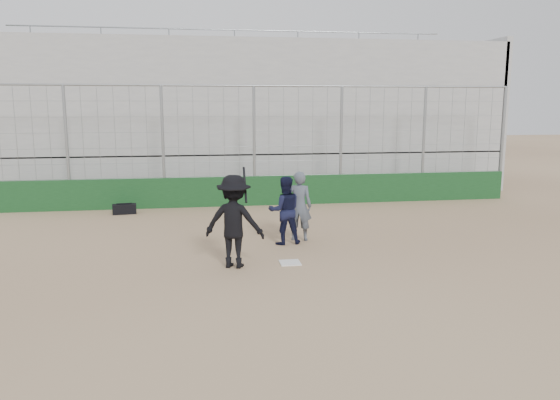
{
  "coord_description": "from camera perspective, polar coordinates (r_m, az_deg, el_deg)",
  "views": [
    {
      "loc": [
        -1.98,
        -11.24,
        3.41
      ],
      "look_at": [
        0.0,
        1.4,
        1.15
      ],
      "focal_mm": 35.0,
      "sensor_mm": 36.0,
      "label": 1
    }
  ],
  "objects": [
    {
      "name": "umpire",
      "position": [
        13.72,
        2.01,
        -0.99
      ],
      "size": [
        0.74,
        0.6,
        1.58
      ],
      "primitive_type": "imported",
      "rotation": [
        0.0,
        0.0,
        2.83
      ],
      "color": "#4C5461",
      "rests_on": "ground"
    },
    {
      "name": "bleachers",
      "position": [
        23.28,
        -4.07,
        8.79
      ],
      "size": [
        20.25,
        6.7,
        6.98
      ],
      "color": "#9D9D9D",
      "rests_on": "ground"
    },
    {
      "name": "equipment_bag",
      "position": [
        17.8,
        -15.94,
        -0.91
      ],
      "size": [
        0.75,
        0.39,
        0.35
      ],
      "color": "black",
      "rests_on": "ground"
    },
    {
      "name": "catcher_crouched",
      "position": [
        13.35,
        0.49,
        -2.27
      ],
      "size": [
        0.88,
        0.71,
        1.14
      ],
      "color": "black",
      "rests_on": "ground"
    },
    {
      "name": "backstop",
      "position": [
        18.51,
        -2.69,
        2.39
      ],
      "size": [
        18.1,
        0.25,
        4.04
      ],
      "color": "#133C1A",
      "rests_on": "ground"
    },
    {
      "name": "ground",
      "position": [
        11.91,
        1.05,
        -6.62
      ],
      "size": [
        90.0,
        90.0,
        0.0
      ],
      "primitive_type": "plane",
      "color": "#826446",
      "rests_on": "ground"
    },
    {
      "name": "batter_at_plate",
      "position": [
        11.47,
        -4.81,
        -2.24
      ],
      "size": [
        1.43,
        1.1,
        2.09
      ],
      "color": "black",
      "rests_on": "ground"
    },
    {
      "name": "home_plate",
      "position": [
        11.91,
        1.05,
        -6.56
      ],
      "size": [
        0.44,
        0.44,
        0.02
      ],
      "primitive_type": "cube",
      "color": "white",
      "rests_on": "ground"
    }
  ]
}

